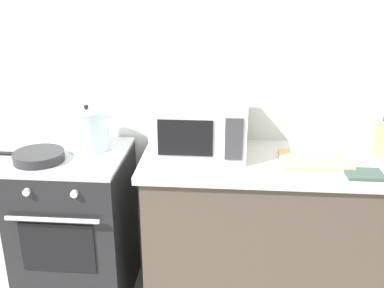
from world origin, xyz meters
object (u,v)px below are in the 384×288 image
Objects in this scene: stock_pot at (88,129)px; frying_pan at (38,156)px; cutting_board at (315,160)px; microwave at (199,127)px; stove at (77,227)px; oven_mitt at (364,174)px.

stock_pot is 0.69× the size of frying_pan.
microwave is at bearing 172.74° from cutting_board.
stove is 1.84× the size of microwave.
stock_pot is 0.89× the size of cutting_board.
stove is at bearing 174.07° from oven_mitt.
oven_mitt is (1.66, -0.06, -0.02)m from frying_pan.
oven_mitt is at bearing -5.93° from stove.
frying_pan reaches higher than stove.
microwave reaches higher than oven_mitt.
microwave is 0.63m from cutting_board.
frying_pan is 2.58× the size of oven_mitt.
stock_pot is 1.25m from cutting_board.
frying_pan is 0.93× the size of microwave.
microwave reaches higher than stove.
stove is 2.87× the size of stock_pot.
stove is 0.94m from microwave.
frying_pan is at bearing -142.73° from stove.
stock_pot is at bearing 175.42° from cutting_board.
stock_pot is at bearing 169.85° from oven_mitt.
microwave is 2.78× the size of oven_mitt.
microwave reaches higher than frying_pan.
frying_pan is at bearing -136.74° from stock_pot.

